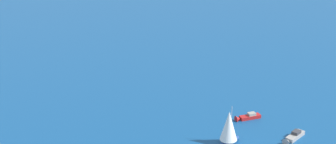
{
  "coord_description": "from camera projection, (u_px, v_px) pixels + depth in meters",
  "views": [
    {
      "loc": [
        -114.84,
        5.09,
        75.66
      ],
      "look_at": [
        0.0,
        0.0,
        30.25
      ],
      "focal_mm": 60.27,
      "sensor_mm": 36.0,
      "label": 1
    }
  ],
  "objects": [
    {
      "name": "motorboat_inshore",
      "position": [
        247.0,
        117.0,
        169.73
      ],
      "size": [
        4.42,
        8.31,
        2.34
      ],
      "color": "#B21E1E",
      "rests_on": "ground_plane"
    },
    {
      "name": "motorboat_near_centre",
      "position": [
        293.0,
        137.0,
        157.76
      ],
      "size": [
        7.99,
        7.75,
        2.57
      ],
      "color": "#9E9993",
      "rests_on": "ground_plane"
    },
    {
      "name": "sailboat_far_port",
      "position": [
        229.0,
        128.0,
        153.64
      ],
      "size": [
        7.85,
        7.83,
        11.18
      ],
      "color": "#23478C",
      "rests_on": "ground_plane"
    }
  ]
}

